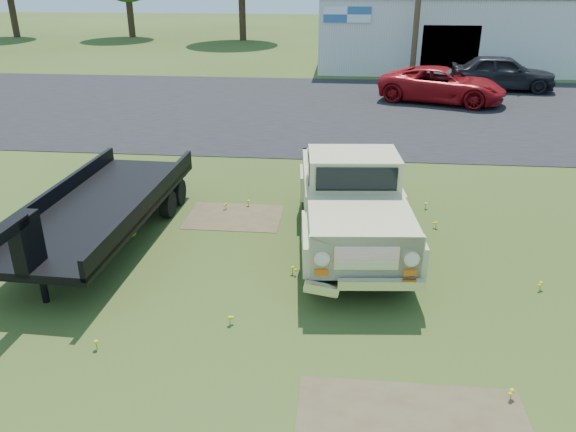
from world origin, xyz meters
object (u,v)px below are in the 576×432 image
object	(u,v)px
dark_sedan	(502,73)
flatbed_trailer	(101,202)
vintage_pickup_truck	(352,199)
red_pickup	(442,85)

from	to	relation	value
dark_sedan	flatbed_trailer	bearing A→B (deg)	151.59
vintage_pickup_truck	red_pickup	world-z (taller)	vintage_pickup_truck
flatbed_trailer	dark_sedan	bearing A→B (deg)	56.65
flatbed_trailer	red_pickup	xyz separation A→B (m)	(9.25, 14.72, -0.15)
red_pickup	vintage_pickup_truck	bearing A→B (deg)	-176.78
vintage_pickup_truck	dark_sedan	bearing A→B (deg)	62.16
flatbed_trailer	red_pickup	size ratio (longest dim) A/B	1.22
flatbed_trailer	dark_sedan	world-z (taller)	flatbed_trailer
flatbed_trailer	dark_sedan	size ratio (longest dim) A/B	1.35
vintage_pickup_truck	red_pickup	xyz separation A→B (m)	(4.02, 14.35, -0.26)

